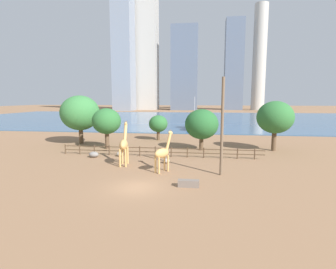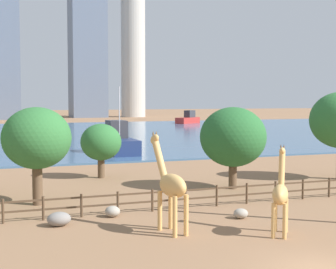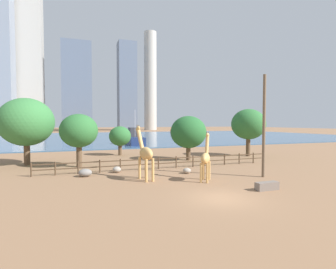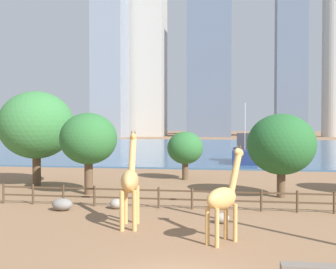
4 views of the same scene
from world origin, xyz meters
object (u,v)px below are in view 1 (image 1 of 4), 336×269
Objects in this scene: utility_pole at (222,127)px; tree_left_large at (107,121)px; giraffe_tall at (124,144)px; tree_right_small at (80,113)px; boulder_small at (120,154)px; giraffe_companion at (163,153)px; tree_right_tall at (202,124)px; boulder_near_fence at (94,154)px; boat_sailboat at (195,124)px; feeding_trough at (189,183)px; tree_left_small at (158,124)px; tree_center_broad at (275,117)px; boat_ferry at (277,112)px; boulder_by_pole at (166,161)px.

tree_left_large is at bearing 144.09° from utility_pole.
giraffe_tall is 0.62× the size of tree_right_small.
boulder_small is at bearing 151.58° from utility_pole.
tree_right_tall is (3.78, 12.06, 1.77)m from giraffe_companion.
boat_sailboat is (11.65, 31.70, 1.12)m from boulder_near_fence.
boulder_small is 0.47× the size of feeding_trough.
tree_left_large is at bearing -123.74° from tree_left_small.
tree_left_large is (-3.50, 4.82, 3.78)m from boulder_small.
giraffe_companion is 6.43m from utility_pole.
giraffe_tall is 18.16m from tree_left_small.
tree_center_broad is 0.92× the size of boat_ferry.
giraffe_tall reaches higher than boulder_near_fence.
boat_sailboat reaches higher than tree_left_large.
feeding_trough is (3.05, -7.88, 0.03)m from boulder_by_pole.
boat_ferry is at bearing 64.92° from boulder_small.
boulder_near_fence is at bearing -85.92° from tree_left_large.
feeding_trough is 0.21× the size of boat_sailboat.
utility_pole reaches higher than boat_ferry.
feeding_trough is at bearing -49.96° from tree_left_large.
boat_ferry is at bearing 75.03° from tree_center_broad.
tree_right_tall is at bearing 65.02° from boulder_by_pole.
boat_sailboat is at bearing 91.34° from feeding_trough.
feeding_trough is 0.23× the size of tree_right_small.
tree_right_small reaches higher than giraffe_companion.
tree_left_large reaches higher than boulder_small.
boulder_small is 0.10× the size of boat_sailboat.
utility_pole is at bearing 53.42° from feeding_trough.
tree_right_tall is 95.11m from boat_ferry.
boulder_small is 0.11× the size of tree_right_small.
tree_right_small is (-5.82, 3.53, 1.00)m from tree_left_large.
boulder_small is 31.87m from boat_sailboat.
boulder_small is at bearing -162.36° from tree_center_broad.
boulder_small is at bearing 31.35° from boat_ferry.
boulder_small is 0.19× the size of tree_left_small.
boat_ferry is (23.51, 87.93, -3.45)m from tree_center_broad.
boulder_small is at bearing -100.67° from tree_left_small.
boulder_near_fence is (-4.96, 3.10, -1.97)m from giraffe_tall.
tree_center_broad reaches higher than tree_left_large.
giraffe_tall is at bearing -65.51° from boulder_small.
utility_pole is 15.69m from tree_center_broad.
tree_left_small is at bearing 69.15° from boulder_near_fence.
giraffe_tall is at bearing -58.97° from tree_left_large.
boulder_small is (-12.46, 6.74, -4.41)m from utility_pole.
tree_left_large is 0.85× the size of tree_center_broad.
boulder_small is at bearing -151.50° from tree_right_tall.
tree_left_large is at bearing 126.01° from boulder_small.
boat_sailboat reaches higher than boat_ferry.
boulder_by_pole is 0.96× the size of boulder_small.
tree_center_broad reaches higher than tree_right_tall.
feeding_trough is at bearing -126.58° from utility_pole.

